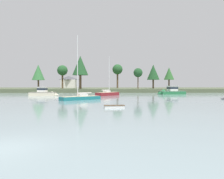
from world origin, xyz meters
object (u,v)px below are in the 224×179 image
sailboat_maroon (108,95)px  sailboat_teal (81,98)px  cruiser_cream (45,94)px  cruiser_green (169,92)px  dinghy_skyblue (35,94)px  dinghy_white (114,107)px

sailboat_maroon → sailboat_teal: bearing=-107.9°
cruiser_cream → cruiser_green: size_ratio=0.85×
sailboat_teal → sailboat_maroon: bearing=72.1°
cruiser_cream → sailboat_teal: 19.33m
cruiser_cream → sailboat_teal: size_ratio=0.63×
cruiser_cream → sailboat_maroon: bearing=2.7°
cruiser_green → sailboat_maroon: size_ratio=0.84×
dinghy_skyblue → sailboat_maroon: size_ratio=0.30×
dinghy_skyblue → sailboat_teal: sailboat_teal is taller
dinghy_skyblue → cruiser_green: size_ratio=0.36×
dinghy_white → cruiser_cream: 34.81m
dinghy_white → sailboat_maroon: (-0.49, 31.13, 0.13)m
cruiser_cream → dinghy_white: bearing=-60.7°
sailboat_teal → dinghy_skyblue: bearing=123.1°
dinghy_white → dinghy_skyblue: (-23.72, 41.99, 0.04)m
dinghy_white → cruiser_cream: bearing=119.3°
sailboat_maroon → dinghy_white: bearing=-89.1°
dinghy_white → cruiser_cream: (-17.04, 30.35, 0.40)m
dinghy_white → cruiser_cream: cruiser_cream is taller
cruiser_green → sailboat_maroon: sailboat_maroon is taller
dinghy_skyblue → cruiser_green: cruiser_green is taller
cruiser_cream → cruiser_green: cruiser_green is taller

